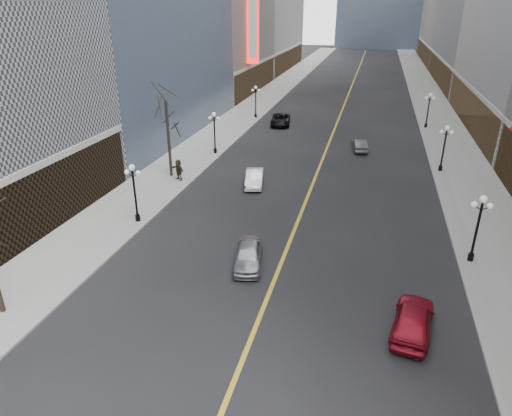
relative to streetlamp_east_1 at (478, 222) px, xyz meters
The scene contains 17 objects.
sidewalk_east 40.16m from the streetlamp_east_1, 86.85° to the left, with size 6.00×230.00×0.15m, color gray.
sidewalk_west 47.68m from the streetlamp_east_1, 122.82° to the left, with size 6.00×230.00×0.15m, color gray.
lane_line 51.45m from the streetlamp_east_1, 103.28° to the left, with size 0.25×200.00×0.02m, color gold.
streetlamp_east_1 is the anchor object (origin of this frame).
streetlamp_east_2 18.00m from the streetlamp_east_1, 90.00° to the left, with size 1.26×0.44×4.52m.
streetlamp_east_3 36.00m from the streetlamp_east_1, 90.00° to the left, with size 1.26×0.44×4.52m.
streetlamp_west_1 23.60m from the streetlamp_east_1, behind, with size 1.26×0.44×4.52m.
streetlamp_west_2 29.68m from the streetlamp_east_1, 142.67° to the left, with size 1.26×0.44×4.52m.
streetlamp_west_3 43.05m from the streetlamp_east_1, 123.25° to the left, with size 1.26×0.44×4.52m.
theatre_marquee 57.87m from the streetlamp_east_1, 118.97° to the left, with size 2.00×0.55×12.00m.
tree_west_far 27.41m from the streetlamp_east_1, 158.43° to the left, with size 3.60×3.60×7.92m.
car_nb_near 14.51m from the streetlamp_east_1, 164.14° to the right, with size 1.73×4.31×1.47m, color #989A9F.
car_nb_mid 19.73m from the streetlamp_east_1, 149.95° to the left, with size 1.51×4.33×1.43m, color white.
car_nb_far 38.21m from the streetlamp_east_1, 120.35° to the left, with size 2.52×5.47×1.52m, color black.
car_sb_mid 9.32m from the streetlamp_east_1, 116.45° to the right, with size 1.87×4.64×1.58m, color maroon.
car_sb_far 24.77m from the streetlamp_east_1, 109.26° to the left, with size 1.38×3.96×1.31m, color #505658.
ped_west_far 25.84m from the streetlamp_east_1, 159.34° to the left, with size 1.82×0.52×1.96m, color #2F241A.
Camera 1 is at (4.75, 1.87, 15.26)m, focal length 32.00 mm.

